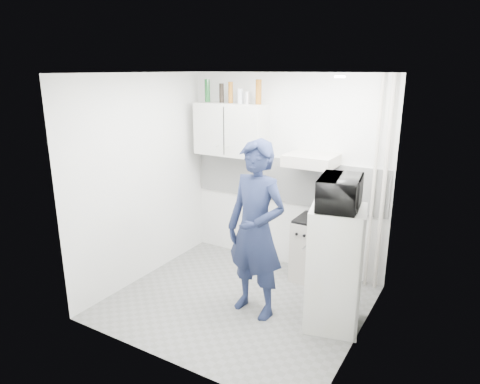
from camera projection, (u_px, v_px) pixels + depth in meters
The scene contains 23 objects.
floor at pixel (238, 301), 5.04m from camera, with size 2.80×2.80×0.00m, color slate.
ceiling at pixel (237, 73), 4.32m from camera, with size 2.80×2.80×0.00m, color white.
wall_back at pixel (286, 173), 5.71m from camera, with size 2.80×2.80×0.00m, color silver.
wall_left at pixel (142, 180), 5.36m from camera, with size 2.60×2.60×0.00m, color silver.
wall_right at pixel (366, 218), 3.99m from camera, with size 2.60×2.60×0.00m, color silver.
person at pixel (256, 230), 4.58m from camera, with size 0.71×0.47×1.95m, color #18203D.
stove at pixel (315, 250), 5.48m from camera, with size 0.50×0.50×0.80m, color beige.
fridge at pixel (335, 268), 4.42m from camera, with size 0.54×0.54×1.31m, color silver.
stove_top at pixel (316, 220), 5.37m from camera, with size 0.48×0.48×0.03m, color black.
saucepan at pixel (323, 214), 5.36m from camera, with size 0.19×0.19×0.11m, color silver.
microwave at pixel (340, 193), 4.19m from camera, with size 0.39×0.57×0.32m, color black.
bottle_a at pixel (207, 91), 5.82m from camera, with size 0.07×0.07×0.31m, color #144C1E.
bottle_c at pixel (222, 93), 5.72m from camera, with size 0.06×0.06×0.25m, color black.
bottle_d at pixel (231, 92), 5.64m from camera, with size 0.06×0.06×0.28m, color brown.
canister_a at pixel (240, 96), 5.58m from camera, with size 0.08×0.08×0.19m, color #B2B7BC.
canister_b at pixel (247, 98), 5.54m from camera, with size 0.08×0.08×0.16m, color silver.
bottle_e at pixel (259, 92), 5.43m from camera, with size 0.08×0.08×0.31m, color brown.
upper_cabinet at pixel (231, 129), 5.78m from camera, with size 1.00×0.35×0.70m, color silver.
range_hood at pixel (311, 160), 5.21m from camera, with size 0.60×0.50×0.14m, color beige.
backsplash at pixel (285, 180), 5.73m from camera, with size 2.74×0.03×0.60m, color white.
pipe_a at pixel (384, 188), 5.01m from camera, with size 0.05×0.05×2.60m, color beige.
pipe_b at pixel (373, 186), 5.07m from camera, with size 0.04×0.04×2.60m, color beige.
ceiling_spot_fixture at pixel (340, 77), 4.00m from camera, with size 0.10×0.10×0.02m, color white.
Camera 1 is at (2.31, -3.84, 2.65)m, focal length 32.00 mm.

